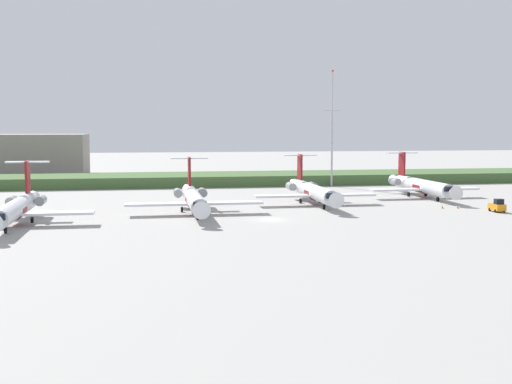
{
  "coord_description": "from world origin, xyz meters",
  "views": [
    {
      "loc": [
        -19.37,
        -99.74,
        14.48
      ],
      "look_at": [
        0.0,
        14.06,
        3.0
      ],
      "focal_mm": 45.89,
      "sensor_mm": 36.0,
      "label": 1
    }
  ],
  "objects_px": {
    "regional_jet_third": "(313,191)",
    "antenna_mast": "(332,139)",
    "regional_jet_fourth": "(421,185)",
    "safety_cone_mid_marker": "(458,207)",
    "baggage_tug": "(497,206)",
    "safety_cone_front_marker": "(442,207)",
    "regional_jet_second": "(194,198)",
    "regional_jet_nearest": "(16,208)"
  },
  "relations": [
    {
      "from": "regional_jet_third",
      "to": "antenna_mast",
      "type": "xyz_separation_m",
      "value": [
        14.0,
        35.37,
        9.11
      ]
    },
    {
      "from": "regional_jet_fourth",
      "to": "regional_jet_third",
      "type": "bearing_deg",
      "value": -162.35
    },
    {
      "from": "safety_cone_mid_marker",
      "to": "regional_jet_fourth",
      "type": "bearing_deg",
      "value": 86.41
    },
    {
      "from": "baggage_tug",
      "to": "safety_cone_front_marker",
      "type": "bearing_deg",
      "value": 138.65
    },
    {
      "from": "regional_jet_second",
      "to": "antenna_mast",
      "type": "bearing_deg",
      "value": 50.3
    },
    {
      "from": "regional_jet_fourth",
      "to": "baggage_tug",
      "type": "bearing_deg",
      "value": -82.62
    },
    {
      "from": "baggage_tug",
      "to": "antenna_mast",
      "type": "bearing_deg",
      "value": 105.48
    },
    {
      "from": "regional_jet_second",
      "to": "safety_cone_mid_marker",
      "type": "bearing_deg",
      "value": -1.67
    },
    {
      "from": "antenna_mast",
      "to": "baggage_tug",
      "type": "height_order",
      "value": "antenna_mast"
    },
    {
      "from": "antenna_mast",
      "to": "safety_cone_front_marker",
      "type": "relative_size",
      "value": 51.4
    },
    {
      "from": "regional_jet_second",
      "to": "antenna_mast",
      "type": "distance_m",
      "value": 58.72
    },
    {
      "from": "regional_jet_second",
      "to": "safety_cone_mid_marker",
      "type": "distance_m",
      "value": 47.13
    },
    {
      "from": "baggage_tug",
      "to": "safety_cone_mid_marker",
      "type": "distance_m",
      "value": 7.22
    },
    {
      "from": "baggage_tug",
      "to": "regional_jet_nearest",
      "type": "bearing_deg",
      "value": -178.73
    },
    {
      "from": "regional_jet_nearest",
      "to": "regional_jet_third",
      "type": "bearing_deg",
      "value": 19.9
    },
    {
      "from": "regional_jet_nearest",
      "to": "regional_jet_third",
      "type": "xyz_separation_m",
      "value": [
        50.01,
        18.1,
        0.0
      ]
    },
    {
      "from": "safety_cone_front_marker",
      "to": "safety_cone_mid_marker",
      "type": "relative_size",
      "value": 1.0
    },
    {
      "from": "regional_jet_second",
      "to": "regional_jet_fourth",
      "type": "xyz_separation_m",
      "value": [
        48.22,
        17.27,
        0.0
      ]
    },
    {
      "from": "baggage_tug",
      "to": "safety_cone_front_marker",
      "type": "xyz_separation_m",
      "value": [
        -7.03,
        6.19,
        -0.73
      ]
    },
    {
      "from": "regional_jet_nearest",
      "to": "regional_jet_second",
      "type": "distance_m",
      "value": 28.37
    },
    {
      "from": "baggage_tug",
      "to": "safety_cone_front_marker",
      "type": "relative_size",
      "value": 5.82
    },
    {
      "from": "regional_jet_third",
      "to": "antenna_mast",
      "type": "relative_size",
      "value": 1.1
    },
    {
      "from": "regional_jet_second",
      "to": "safety_cone_front_marker",
      "type": "height_order",
      "value": "regional_jet_second"
    },
    {
      "from": "antenna_mast",
      "to": "safety_cone_mid_marker",
      "type": "height_order",
      "value": "antenna_mast"
    },
    {
      "from": "regional_jet_second",
      "to": "antenna_mast",
      "type": "relative_size",
      "value": 1.1
    },
    {
      "from": "regional_jet_fourth",
      "to": "baggage_tug",
      "type": "xyz_separation_m",
      "value": [
        3.16,
        -24.38,
        -1.53
      ]
    },
    {
      "from": "regional_jet_nearest",
      "to": "safety_cone_mid_marker",
      "type": "bearing_deg",
      "value": 5.76
    },
    {
      "from": "regional_jet_fourth",
      "to": "antenna_mast",
      "type": "distance_m",
      "value": 30.93
    },
    {
      "from": "regional_jet_second",
      "to": "safety_cone_front_marker",
      "type": "bearing_deg",
      "value": -1.19
    },
    {
      "from": "safety_cone_mid_marker",
      "to": "baggage_tug",
      "type": "bearing_deg",
      "value": -52.97
    },
    {
      "from": "antenna_mast",
      "to": "safety_cone_front_marker",
      "type": "distance_m",
      "value": 47.51
    },
    {
      "from": "regional_jet_third",
      "to": "safety_cone_mid_marker",
      "type": "height_order",
      "value": "regional_jet_third"
    },
    {
      "from": "antenna_mast",
      "to": "safety_cone_front_marker",
      "type": "xyz_separation_m",
      "value": [
        7.3,
        -45.55,
        -11.37
      ]
    },
    {
      "from": "regional_jet_third",
      "to": "antenna_mast",
      "type": "distance_m",
      "value": 39.12
    },
    {
      "from": "safety_cone_mid_marker",
      "to": "regional_jet_third",
      "type": "bearing_deg",
      "value": 156.1
    },
    {
      "from": "regional_jet_nearest",
      "to": "baggage_tug",
      "type": "distance_m",
      "value": 78.37
    },
    {
      "from": "antenna_mast",
      "to": "safety_cone_mid_marker",
      "type": "distance_m",
      "value": 48.43
    },
    {
      "from": "regional_jet_second",
      "to": "baggage_tug",
      "type": "distance_m",
      "value": 51.89
    },
    {
      "from": "regional_jet_fourth",
      "to": "antenna_mast",
      "type": "height_order",
      "value": "antenna_mast"
    },
    {
      "from": "regional_jet_second",
      "to": "regional_jet_third",
      "type": "xyz_separation_m",
      "value": [
        23.06,
        9.26,
        0.0
      ]
    },
    {
      "from": "regional_jet_second",
      "to": "safety_cone_front_marker",
      "type": "distance_m",
      "value": 44.42
    },
    {
      "from": "antenna_mast",
      "to": "regional_jet_fourth",
      "type": "bearing_deg",
      "value": -67.79
    }
  ]
}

